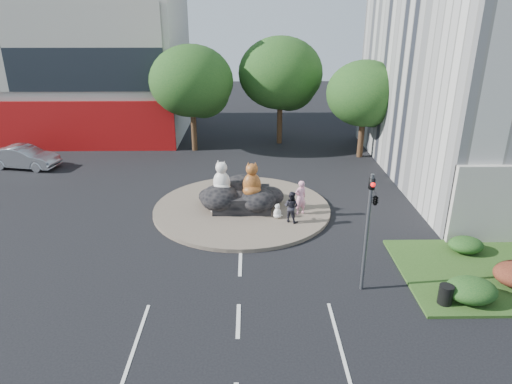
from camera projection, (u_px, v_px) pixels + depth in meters
ground at (238, 321)px, 16.78m from camera, size 120.00×120.00×0.00m
roundabout_island at (242, 208)px, 26.02m from camera, size 10.00×10.00×0.20m
rock_plinth at (242, 199)px, 25.82m from camera, size 3.20×2.60×0.90m
shophouse_block at (40, 64)px, 40.12m from camera, size 25.20×12.30×17.40m
tree_left at (193, 84)px, 35.24m from camera, size 6.46×6.46×8.27m
tree_mid at (281, 77)px, 37.07m from camera, size 6.84×6.84×8.76m
tree_right at (365, 97)px, 33.79m from camera, size 5.70×5.70×7.30m
hedge_near_green at (471, 290)px, 17.62m from camera, size 2.00×1.60×0.90m
hedge_back_green at (466, 245)px, 21.20m from camera, size 1.60×1.28×0.72m
traffic_light at (372, 208)px, 17.35m from camera, size 0.44×1.24×5.00m
street_lamp at (498, 141)px, 22.68m from camera, size 2.34×0.22×8.06m
cat_white at (222, 177)px, 25.23m from camera, size 1.42×1.34×1.88m
cat_tabby at (252, 179)px, 24.88m from camera, size 1.19×1.04×1.92m
kitten_calico at (215, 205)px, 24.97m from camera, size 0.71×0.65×1.00m
kitten_white at (277, 210)px, 24.49m from camera, size 0.65×0.64×0.83m
pedestrian_pink at (300, 197)px, 24.76m from camera, size 0.83×0.73×1.93m
pedestrian_dark at (291, 207)px, 23.87m from camera, size 1.04×0.99×1.70m
parked_car at (24, 157)px, 32.66m from camera, size 5.12×2.62×1.61m
litter_bin at (446, 295)px, 17.46m from camera, size 0.64×0.64×0.77m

